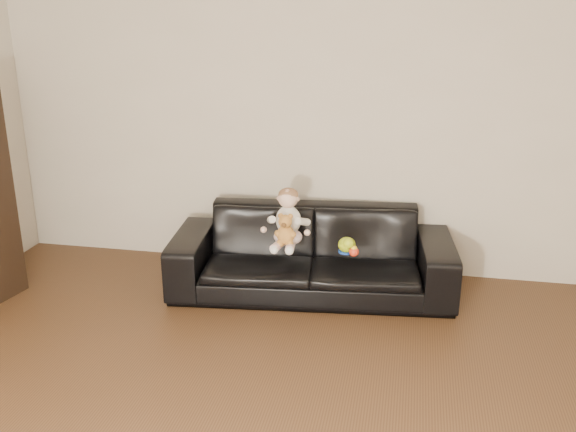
% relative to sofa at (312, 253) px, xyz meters
% --- Properties ---
extents(wall_back, '(5.00, 0.00, 5.00)m').
position_rel_sofa_xyz_m(wall_back, '(-0.13, 0.50, 0.99)').
color(wall_back, beige).
rests_on(wall_back, ground).
extents(sofa, '(2.18, 1.03, 0.62)m').
position_rel_sofa_xyz_m(sofa, '(0.00, 0.00, 0.00)').
color(sofa, black).
rests_on(sofa, floor).
extents(baby, '(0.29, 0.36, 0.43)m').
position_rel_sofa_xyz_m(baby, '(-0.16, -0.11, 0.29)').
color(baby, silver).
rests_on(baby, sofa).
extents(teddy_bear, '(0.14, 0.15, 0.24)m').
position_rel_sofa_xyz_m(teddy_bear, '(-0.15, -0.25, 0.26)').
color(teddy_bear, '#B67A34').
rests_on(teddy_bear, sofa).
extents(toy_green, '(0.17, 0.19, 0.11)m').
position_rel_sofa_xyz_m(toy_green, '(0.28, -0.17, 0.15)').
color(toy_green, '#B4D318').
rests_on(toy_green, sofa).
extents(toy_rattle, '(0.08, 0.08, 0.07)m').
position_rel_sofa_xyz_m(toy_rattle, '(0.34, -0.25, 0.13)').
color(toy_rattle, red).
rests_on(toy_rattle, sofa).
extents(toy_blue_disc, '(0.11, 0.11, 0.01)m').
position_rel_sofa_xyz_m(toy_blue_disc, '(0.28, -0.18, 0.10)').
color(toy_blue_disc, blue).
rests_on(toy_blue_disc, sofa).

